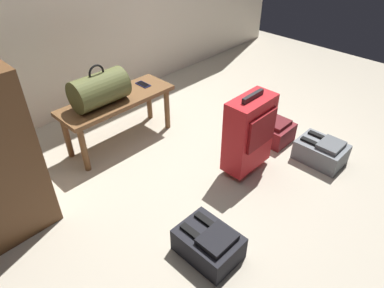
% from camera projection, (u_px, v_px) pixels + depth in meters
% --- Properties ---
extents(ground_plane, '(6.60, 6.60, 0.00)m').
position_uv_depth(ground_plane, '(201.00, 170.00, 2.80)').
color(ground_plane, '#B2A893').
extents(bench, '(1.00, 0.36, 0.44)m').
position_uv_depth(bench, '(118.00, 105.00, 2.92)').
color(bench, brown).
rests_on(bench, ground).
extents(duffel_bag_olive, '(0.44, 0.26, 0.34)m').
position_uv_depth(duffel_bag_olive, '(99.00, 89.00, 2.71)').
color(duffel_bag_olive, '#51562D').
rests_on(duffel_bag_olive, bench).
extents(cell_phone, '(0.07, 0.14, 0.01)m').
position_uv_depth(cell_phone, '(143.00, 84.00, 3.07)').
color(cell_phone, '#191E4C').
rests_on(cell_phone, bench).
extents(suitcase_upright_red, '(0.40, 0.22, 0.68)m').
position_uv_depth(suitcase_upright_red, '(249.00, 133.00, 2.61)').
color(suitcase_upright_red, red).
rests_on(suitcase_upright_red, ground).
extents(backpack_grey, '(0.28, 0.38, 0.21)m').
position_uv_depth(backpack_grey, '(321.00, 151.00, 2.85)').
color(backpack_grey, slate).
rests_on(backpack_grey, ground).
extents(backpack_dark, '(0.28, 0.38, 0.21)m').
position_uv_depth(backpack_dark, '(209.00, 243.00, 2.09)').
color(backpack_dark, black).
rests_on(backpack_dark, ground).
extents(backpack_maroon, '(0.28, 0.38, 0.21)m').
position_uv_depth(backpack_maroon, '(270.00, 129.00, 3.11)').
color(backpack_maroon, maroon).
rests_on(backpack_maroon, ground).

